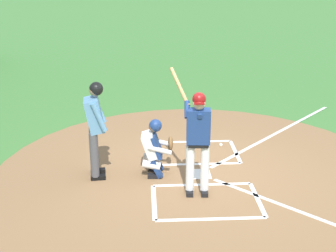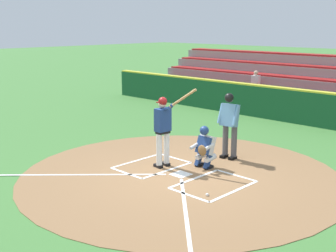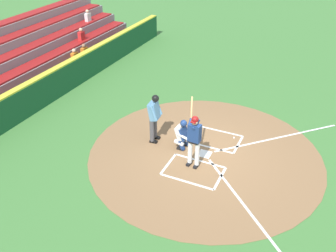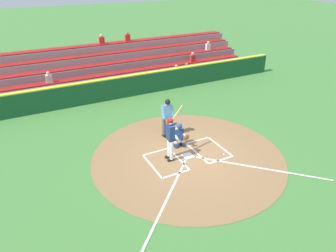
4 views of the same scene
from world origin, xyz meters
The scene contains 8 objects.
ground_plane centered at (0.00, 0.00, 0.00)m, with size 120.00×120.00×0.00m, color #427A38.
dirt_circle centered at (0.00, 0.00, 0.01)m, with size 8.00×8.00×0.01m, color olive.
home_plate_and_chalk centered at (0.00, 0.88, 0.01)m, with size 7.93×4.91×0.01m.
batter centered at (0.75, -0.14, 1.10)m, with size 0.97×0.66×2.13m.
catcher centered at (-0.06, -0.85, 0.59)m, with size 0.59×0.63×1.13m.
plate_umpire centered at (-0.03, -1.95, 1.08)m, with size 0.60×0.45×1.86m.
baseball centered at (-1.38, 0.64, 0.04)m, with size 0.07×0.07×0.07m, color white.
backstop_wall centered at (0.00, -7.50, 0.65)m, with size 22.00×0.36×1.31m.
Camera 2 is at (-7.13, 7.79, 3.68)m, focal length 47.45 mm.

